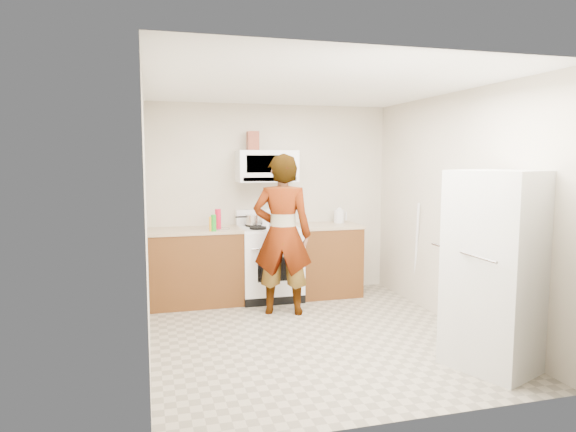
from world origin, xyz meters
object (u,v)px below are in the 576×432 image
object	(u,v)px
gas_range	(269,261)
person	(282,235)
saucepan	(254,220)
microwave	(267,166)
kettle	(339,216)
fridge	(498,270)

from	to	relation	value
gas_range	person	xyz separation A→B (m)	(0.00, -0.65, 0.44)
gas_range	saucepan	world-z (taller)	gas_range
microwave	kettle	world-z (taller)	microwave
microwave	saucepan	size ratio (longest dim) A/B	3.42
kettle	microwave	bearing A→B (deg)	172.04
person	saucepan	size ratio (longest dim) A/B	8.34
gas_range	person	size ratio (longest dim) A/B	0.61
fridge	saucepan	bearing A→B (deg)	97.18
fridge	kettle	world-z (taller)	fridge
microwave	fridge	world-z (taller)	microwave
gas_range	person	world-z (taller)	person
person	fridge	distance (m)	2.42
kettle	fridge	bearing A→B (deg)	-90.37
person	kettle	xyz separation A→B (m)	(1.00, 0.79, 0.10)
kettle	saucepan	xyz separation A→B (m)	(-1.17, -0.00, -0.01)
person	saucepan	world-z (taller)	person
microwave	saucepan	world-z (taller)	microwave
microwave	saucepan	distance (m)	0.71
kettle	saucepan	bearing A→B (deg)	171.70
person	fridge	size ratio (longest dim) A/B	1.09
person	kettle	size ratio (longest dim) A/B	10.70
person	kettle	distance (m)	1.28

